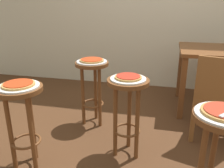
# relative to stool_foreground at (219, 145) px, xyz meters

# --- Properties ---
(ground_plane) EXTENTS (6.00, 6.00, 0.00)m
(ground_plane) POSITION_rel_stool_foreground_xyz_m (-0.55, 0.72, -0.50)
(ground_plane) COLOR #4C2D19
(stool_foreground) EXTENTS (0.35, 0.35, 0.70)m
(stool_foreground) POSITION_rel_stool_foreground_xyz_m (0.00, 0.00, 0.00)
(stool_foreground) COLOR brown
(stool_foreground) RESTS_ON ground_plane
(serving_plate_foreground) EXTENTS (0.33, 0.33, 0.01)m
(serving_plate_foreground) POSITION_rel_stool_foreground_xyz_m (0.00, 0.00, 0.20)
(serving_plate_foreground) COLOR silver
(serving_plate_foreground) RESTS_ON stool_foreground
(stool_middle) EXTENTS (0.35, 0.35, 0.70)m
(stool_middle) POSITION_rel_stool_foreground_xyz_m (-1.39, 0.14, 0.00)
(stool_middle) COLOR brown
(stool_middle) RESTS_ON ground_plane
(serving_plate_middle) EXTENTS (0.30, 0.30, 0.01)m
(serving_plate_middle) POSITION_rel_stool_foreground_xyz_m (-1.39, 0.14, 0.20)
(serving_plate_middle) COLOR silver
(serving_plate_middle) RESTS_ON stool_middle
(pizza_middle) EXTENTS (0.24, 0.24, 0.02)m
(pizza_middle) POSITION_rel_stool_foreground_xyz_m (-1.39, 0.14, 0.22)
(pizza_middle) COLOR tan
(pizza_middle) RESTS_ON serving_plate_middle
(stool_leftside) EXTENTS (0.35, 0.35, 0.70)m
(stool_leftside) POSITION_rel_stool_foreground_xyz_m (-0.63, 0.49, 0.00)
(stool_leftside) COLOR brown
(stool_leftside) RESTS_ON ground_plane
(serving_plate_leftside) EXTENTS (0.29, 0.29, 0.01)m
(serving_plate_leftside) POSITION_rel_stool_foreground_xyz_m (-0.63, 0.49, 0.20)
(serving_plate_leftside) COLOR silver
(serving_plate_leftside) RESTS_ON stool_leftside
(pizza_leftside) EXTENTS (0.22, 0.22, 0.02)m
(pizza_leftside) POSITION_rel_stool_foreground_xyz_m (-0.63, 0.49, 0.22)
(pizza_leftside) COLOR #B78442
(pizza_leftside) RESTS_ON serving_plate_leftside
(stool_rear) EXTENTS (0.35, 0.35, 0.70)m
(stool_rear) POSITION_rel_stool_foreground_xyz_m (-1.08, 0.96, 0.00)
(stool_rear) COLOR brown
(stool_rear) RESTS_ON ground_plane
(serving_plate_rear) EXTENTS (0.31, 0.31, 0.01)m
(serving_plate_rear) POSITION_rel_stool_foreground_xyz_m (-1.08, 0.96, 0.20)
(serving_plate_rear) COLOR silver
(serving_plate_rear) RESTS_ON stool_rear
(pizza_rear) EXTENTS (0.25, 0.25, 0.02)m
(pizza_rear) POSITION_rel_stool_foreground_xyz_m (-1.08, 0.96, 0.22)
(pizza_rear) COLOR #B78442
(pizza_rear) RESTS_ON serving_plate_rear
(dining_table) EXTENTS (0.85, 0.79, 0.76)m
(dining_table) POSITION_rel_stool_foreground_xyz_m (0.23, 1.64, 0.13)
(dining_table) COLOR brown
(dining_table) RESTS_ON ground_plane
(wooden_chair) EXTENTS (0.50, 0.50, 0.85)m
(wooden_chair) POSITION_rel_stool_foreground_xyz_m (0.15, 0.88, -0.04)
(wooden_chair) COLOR brown
(wooden_chair) RESTS_ON ground_plane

